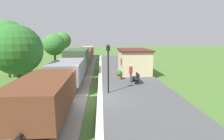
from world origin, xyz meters
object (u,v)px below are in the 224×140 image
person_waiting (131,72)px  tree_field_left (54,45)px  station_hut (134,61)px  tree_trackside_mid (17,50)px  tree_trackside_far (6,41)px  potted_planter (119,75)px  lamp_post_near (108,59)px  tree_field_distant (63,41)px  bench_down_platform (123,63)px  bench_near_hut (136,78)px  freight_train (80,59)px

person_waiting → tree_field_left: bearing=-23.5°
station_hut → tree_trackside_mid: size_ratio=1.07×
station_hut → person_waiting: size_ratio=3.39×
station_hut → tree_trackside_far: tree_trackside_far is taller
potted_planter → tree_trackside_far: 12.74m
lamp_post_near → tree_trackside_mid: 7.12m
station_hut → tree_field_distant: size_ratio=1.08×
potted_planter → tree_field_distant: size_ratio=0.17×
tree_trackside_mid → tree_field_left: tree_trackside_mid is taller
potted_planter → lamp_post_near: size_ratio=0.25×
tree_field_left → tree_field_distant: 6.95m
bench_down_platform → tree_field_left: size_ratio=0.30×
tree_field_distant → bench_near_hut: bearing=-59.2°
bench_near_hut → tree_field_distant: (-10.06, 16.90, 3.14)m
bench_near_hut → bench_down_platform: size_ratio=1.00×
tree_trackside_mid → tree_field_distant: (-0.33, 18.65, 0.41)m
tree_field_left → potted_planter: bearing=-45.3°
bench_near_hut → tree_trackside_far: tree_trackside_far is taller
bench_near_hut → tree_field_distant: size_ratio=0.28×
bench_near_hut → tree_trackside_far: size_ratio=0.24×
tree_trackside_mid → person_waiting: bearing=12.2°
bench_down_platform → tree_trackside_far: size_ratio=0.24×
potted_planter → tree_field_distant: bearing=119.2°
freight_train → tree_field_left: (-3.66, 0.81, 1.96)m
bench_near_hut → lamp_post_near: (-2.73, -2.94, 2.08)m
freight_train → tree_field_left: tree_field_left is taller
lamp_post_near → tree_field_left: bearing=118.8°
potted_planter → tree_trackside_mid: size_ratio=0.17×
freight_train → station_hut: size_ratio=6.76×
lamp_post_near → tree_field_distant: bearing=110.3°
lamp_post_near → tree_field_left: tree_field_left is taller
person_waiting → bench_near_hut: bearing=178.0°
person_waiting → tree_trackside_mid: tree_trackside_mid is taller
tree_trackside_far → freight_train: bearing=34.2°
station_hut → tree_trackside_far: size_ratio=0.92×
freight_train → tree_field_distant: size_ratio=7.30×
potted_planter → freight_train: bearing=121.6°
freight_train → person_waiting: (5.66, -8.93, -0.27)m
person_waiting → tree_trackside_mid: 9.70m
potted_planter → lamp_post_near: lamp_post_near is taller
tree_trackside_far → tree_field_distant: tree_trackside_far is taller
potted_planter → tree_trackside_far: size_ratio=0.15×
lamp_post_near → tree_field_left: size_ratio=0.74×
station_hut → potted_planter: bearing=-119.5°
person_waiting → tree_field_distant: tree_field_distant is taller
potted_planter → tree_trackside_far: tree_trackside_far is taller
potted_planter → tree_trackside_mid: tree_trackside_mid is taller
bench_down_platform → potted_planter: 8.69m
bench_down_platform → tree_trackside_mid: bearing=-129.4°
bench_down_platform → potted_planter: potted_planter is taller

